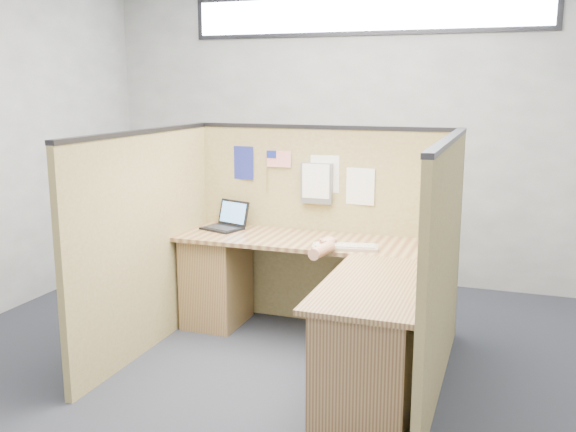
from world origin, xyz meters
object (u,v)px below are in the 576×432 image
at_px(mouse, 329,245).
at_px(keyboard, 345,247).
at_px(laptop, 225,222).
at_px(l_desk, 318,303).

bearing_deg(mouse, keyboard, 6.71).
relative_size(keyboard, mouse, 4.03).
relative_size(laptop, keyboard, 0.77).
distance_m(laptop, keyboard, 1.09).
bearing_deg(l_desk, keyboard, 57.84).
distance_m(laptop, mouse, 0.99).
distance_m(l_desk, laptop, 1.12).
relative_size(l_desk, laptop, 5.45).
relative_size(laptop, mouse, 3.09).
xyz_separation_m(laptop, mouse, (0.93, -0.33, -0.03)).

